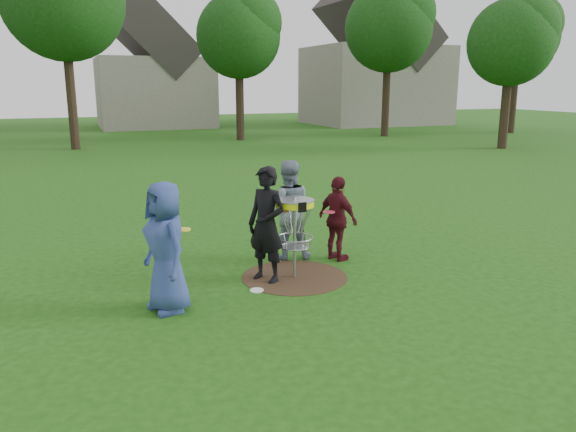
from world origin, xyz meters
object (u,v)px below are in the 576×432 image
object	(u,v)px
player_black	(267,225)
player_maroon	(338,219)
player_blue	(166,247)
player_grey	(288,210)
disc_golf_basket	(295,219)

from	to	relation	value
player_black	player_maroon	xyz separation A→B (m)	(1.58, 0.57, -0.17)
player_blue	player_maroon	distance (m)	3.55
player_black	player_maroon	distance (m)	1.69
player_black	player_grey	xyz separation A→B (m)	(0.78, 1.04, -0.03)
player_maroon	player_grey	bearing A→B (deg)	41.08
player_blue	disc_golf_basket	bearing A→B (deg)	89.78
player_black	disc_golf_basket	world-z (taller)	player_black
player_maroon	disc_golf_basket	size ratio (longest dim) A/B	1.14
player_black	disc_golf_basket	bearing A→B (deg)	53.93
player_blue	player_grey	distance (m)	3.04
player_black	player_grey	bearing A→B (deg)	110.25
player_maroon	disc_golf_basket	distance (m)	1.27
disc_golf_basket	player_blue	bearing A→B (deg)	-164.05
player_maroon	disc_golf_basket	bearing A→B (deg)	99.94
player_black	player_grey	distance (m)	1.30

